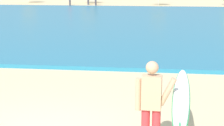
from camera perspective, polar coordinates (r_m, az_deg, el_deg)
sea at (r=26.47m, az=2.11°, el=6.32°), size 120.00×28.00×0.14m
surfer_with_board at (r=6.51m, az=8.30°, el=-5.78°), size 1.04×2.95×1.73m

